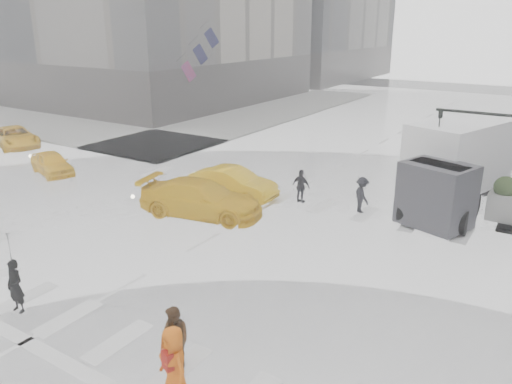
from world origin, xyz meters
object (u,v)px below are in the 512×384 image
Objects in this scene: traffic_signal_pole at (512,147)px; taxi_mid at (233,183)px; pedestrian_brown at (175,338)px; box_truck at (453,165)px; taxi_front at (52,163)px; pedestrian_orange at (174,365)px.

taxi_mid is (-11.03, -3.19, -2.52)m from traffic_signal_pole.
pedestrian_brown is 0.23× the size of box_truck.
traffic_signal_pole is 2.86× the size of pedestrian_brown.
box_truck is (8.83, 3.89, 1.29)m from taxi_mid.
box_truck is (19.19, 6.14, 1.36)m from taxi_front.
pedestrian_orange is (-4.35, -14.81, -2.31)m from traffic_signal_pole.
pedestrian_orange is at bearing -45.13° from pedestrian_brown.
taxi_front is 20.20m from box_truck.
box_truck is at bearing 162.39° from traffic_signal_pole.
pedestrian_orange is (0.75, -0.87, 0.12)m from pedestrian_brown.
pedestrian_brown is (-5.10, -13.94, -2.43)m from traffic_signal_pole.
taxi_mid is 0.60× the size of box_truck.
taxi_mid is at bearing -59.76° from taxi_front.
traffic_signal_pole is 1.24× the size of taxi_front.
pedestrian_orange is 19.45m from taxi_front.
traffic_signal_pole reaches higher than pedestrian_orange.
traffic_signal_pole is 11.75m from taxi_mid.
traffic_signal_pole is at bearing -76.02° from taxi_mid.
pedestrian_orange is at bearing -79.77° from box_truck.
pedestrian_orange is 0.50× the size of taxi_front.
traffic_signal_pole reaches higher than box_truck.
pedestrian_orange is at bearing -106.35° from traffic_signal_pole.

